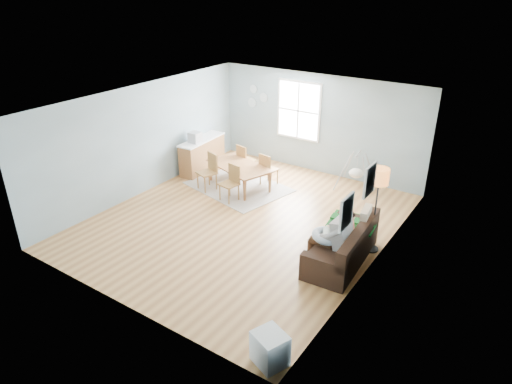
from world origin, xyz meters
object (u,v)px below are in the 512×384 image
Objects in this scene: toddler at (345,225)px; chair_sw at (209,169)px; sofa at (344,249)px; floor_lamp at (379,183)px; storage_cube at (270,348)px; chair_ne at (267,168)px; baby_swing at (356,173)px; chair_se at (231,181)px; monitor at (195,137)px; father at (334,235)px; chair_nw at (244,159)px; dining_table at (238,176)px; counter at (202,154)px.

chair_sw is at bearing 166.64° from toddler.
sofa is 1.15× the size of floor_lamp.
floor_lamp is 3.09× the size of storage_cube.
baby_swing reaches higher than chair_ne.
chair_se is 2.90× the size of monitor.
toddler is 2.58× the size of monitor.
father reaches higher than chair_se.
toddler is 4.26m from chair_sw.
chair_se is (-3.68, 0.28, -0.96)m from floor_lamp.
toddler is 3.16m from storage_cube.
chair_nw is 0.88m from chair_ne.
storage_cube is 5.30m from chair_se.
sofa is 1.93× the size of baby_swing.
chair_se is 1.01× the size of chair_ne.
chair_nw is (0.26, 1.17, -0.04)m from chair_sw.
dining_table is (-3.97, 0.96, -1.16)m from floor_lamp.
floor_lamp is (0.38, 0.51, 0.78)m from toddler.
dining_table is 5.59× the size of monitor.
floor_lamp is 5.76× the size of monitor.
chair_se is at bearing 175.72° from floor_lamp.
counter is 0.67m from monitor.
chair_sw is at bearing 160.58° from father.
storage_cube is 6.06m from chair_ne.
storage_cube is 6.03m from chair_sw.
storage_cube is 0.60× the size of chair_sw.
chair_nw is at bearing 77.60° from chair_sw.
baby_swing is (-1.04, 3.60, -0.28)m from father.
father is at bearing -112.09° from floor_lamp.
baby_swing is (2.83, 0.98, -0.08)m from chair_nw.
toddler is at bearing -3.56° from dining_table.
chair_sw reaches higher than chair_se.
monitor is at bearing 158.15° from father.
father is 1.48× the size of chair_se.
floor_lamp is 3.83m from storage_cube.
toddler reaches higher than sofa.
toddler is 3.61m from chair_ne.
storage_cube is at bearing -47.55° from chair_se.
storage_cube is 7.35m from counter.
sofa is at bearing -18.65° from monitor.
floor_lamp is at bearing -13.87° from counter.
baby_swing is at bearing 118.70° from floor_lamp.
sofa is 4.61m from chair_nw.
baby_swing is (4.03, 1.57, -0.63)m from monitor.
chair_sw reaches higher than chair_ne.
storage_cube is at bearing -57.04° from chair_ne.
floor_lamp reaches higher than monitor.
chair_se is (-3.28, 1.26, -0.19)m from father.
storage_cube is at bearing -42.77° from counter.
monitor is (-0.94, 0.58, 0.51)m from chair_sw.
father is 1.26× the size of baby_swing.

